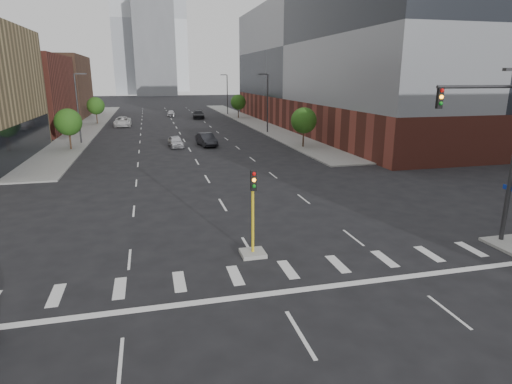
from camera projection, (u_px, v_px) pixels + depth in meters
name	position (u px, v px, depth m)	size (l,w,h in m)	color
ground	(322.00, 371.00, 13.03)	(400.00, 400.00, 0.00)	black
sidewalk_left_far	(91.00, 125.00, 78.80)	(5.00, 92.00, 0.15)	gray
sidewalk_right_far	(249.00, 121.00, 85.81)	(5.00, 92.00, 0.15)	gray
building_left_far_b	(36.00, 87.00, 91.06)	(20.00, 24.00, 13.00)	brown
building_right_main	(350.00, 62.00, 73.23)	(24.00, 70.00, 22.00)	brown
tower_left	(135.00, 20.00, 208.01)	(22.00, 22.00, 70.00)	#B2B7BC
tower_right	(168.00, 21.00, 248.37)	(20.00, 20.00, 80.00)	#B2B7BC
tower_mid	(154.00, 46.00, 194.56)	(18.00, 18.00, 44.00)	slate
median_traffic_signal	(253.00, 237.00, 21.17)	(1.20, 1.20, 4.40)	#999993
mast_arm_signal	(503.00, 139.00, 21.52)	(5.12, 0.90, 9.07)	#2D2D30
streetlight_right_a	(267.00, 101.00, 66.36)	(1.60, 0.22, 9.07)	#2D2D30
streetlight_right_b	(227.00, 93.00, 99.13)	(1.60, 0.22, 9.07)	#2D2D30
streetlight_left	(78.00, 106.00, 55.41)	(1.60, 0.22, 9.07)	#2D2D30
tree_left_near	(68.00, 122.00, 51.01)	(3.20, 3.20, 4.85)	#382619
tree_left_far	(96.00, 106.00, 79.10)	(3.20, 3.20, 4.85)	#382619
tree_right_near	(304.00, 120.00, 52.87)	(3.20, 3.20, 4.85)	#382619
tree_right_far	(238.00, 102.00, 90.33)	(3.20, 3.20, 4.85)	#382619
car_near_left	(176.00, 142.00, 53.97)	(1.70, 4.22, 1.44)	silver
car_mid_right	(207.00, 140.00, 54.92)	(1.73, 4.95, 1.63)	black
car_far_left	(123.00, 122.00, 76.29)	(2.82, 6.12, 1.70)	silver
car_deep_right	(198.00, 115.00, 90.52)	(2.32, 5.71, 1.66)	black
car_distant	(171.00, 113.00, 95.58)	(1.65, 4.11, 1.40)	#B3B2B7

